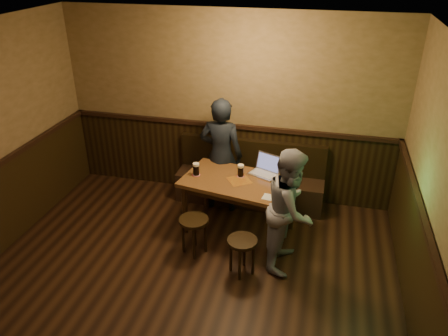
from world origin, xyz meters
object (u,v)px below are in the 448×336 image
person_grey (290,209)px  pint_right (277,187)px  bench (250,183)px  stool_right (242,246)px  pint_mid (241,171)px  pub_table (239,187)px  laptop (266,169)px  stool_left (194,226)px  person_suit (221,155)px  pint_left (196,169)px

person_grey → pint_right: bearing=41.1°
bench → person_grey: (0.72, -1.31, 0.46)m
stool_right → person_grey: person_grey is taller
bench → stool_right: 1.66m
pint_mid → pint_right: 0.61m
pub_table → laptop: laptop is taller
pub_table → person_grey: size_ratio=1.04×
stool_left → bench: bearing=72.2°
pint_mid → person_suit: person_suit is taller
stool_right → pint_left: pint_left is taller
stool_right → person_suit: (-0.60, 1.39, 0.47)m
pint_left → laptop: (0.90, 0.27, -0.02)m
person_grey → pint_mid: bearing=55.6°
pint_left → pint_mid: (0.59, 0.11, -0.00)m
pint_left → pint_mid: size_ratio=1.02×
bench → stool_left: 1.47m
pint_left → pint_right: 1.13m
stool_right → person_suit: bearing=113.5°
pub_table → stool_right: (0.22, -0.85, -0.30)m
stool_right → person_suit: person_suit is taller
stool_left → person_grey: person_grey is taller
stool_right → pint_mid: (-0.23, 0.97, 0.49)m
person_grey → laptop: bearing=34.3°
laptop → stool_right: bearing=-70.8°
laptop → pint_right: bearing=-43.3°
pint_mid → pint_right: (0.52, -0.33, -0.00)m
pub_table → stool_right: 0.93m
pint_right → person_suit: bearing=140.2°
laptop → person_grey: person_grey is taller
person_grey → pub_table: bearing=61.1°
pub_table → stool_left: 0.80m
pint_mid → person_suit: (-0.37, 0.42, -0.02)m
pint_right → person_suit: 1.17m
pub_table → pint_left: (-0.59, 0.01, 0.19)m
stool_right → laptop: (0.08, 1.13, 0.47)m
stool_right → pint_left: 1.28m
laptop → person_suit: bearing=-177.3°
stool_left → pint_left: 0.79m
pint_right → laptop: bearing=113.4°
bench → pint_mid: 0.88m
bench → person_grey: size_ratio=1.43×
bench → laptop: laptop is taller
stool_right → pint_right: pint_right is taller
bench → pint_right: bearing=-63.0°
stool_left → laptop: bearing=49.6°
stool_left → stool_right: stool_left is taller
pub_table → pint_left: bearing=-171.3°
person_suit → stool_right: bearing=114.4°
stool_right → pint_right: 0.85m
pint_mid → person_suit: 0.56m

